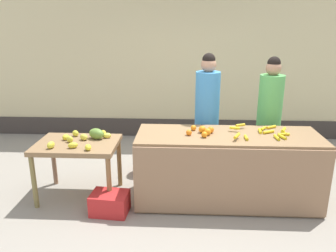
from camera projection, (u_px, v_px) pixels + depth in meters
The scene contains 11 objects.
ground_plane at pixel (191, 198), 4.40m from camera, with size 24.00×24.00×0.00m, color gray.
market_wall_back at pixel (191, 48), 6.37m from camera, with size 9.25×0.23×3.55m.
fruit_stall_counter at pixel (227, 168), 4.24m from camera, with size 2.27×0.82×0.90m.
side_table_wooden at pixel (78, 150), 4.28m from camera, with size 1.03×0.74×0.75m.
banana_bunch_pile at pixel (264, 132), 4.12m from camera, with size 0.71×0.60×0.07m.
orange_pile at pixel (203, 131), 4.12m from camera, with size 0.35×0.34×0.09m.
mango_papaya_pile at pixel (87, 137), 4.31m from camera, with size 0.71×0.65×0.14m.
vendor_woman_blue_shirt at pixel (207, 118), 4.74m from camera, with size 0.34×0.34×1.83m.
vendor_woman_green_shirt at pixel (269, 119), 4.77m from camera, with size 0.34×0.34×1.78m.
produce_crate at pixel (110, 203), 4.03m from camera, with size 0.44×0.32×0.26m, color red.
produce_sack at pixel (144, 156), 5.08m from camera, with size 0.36×0.30×0.55m, color maroon.
Camera 1 is at (-0.10, -3.93, 2.22)m, focal length 35.70 mm.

